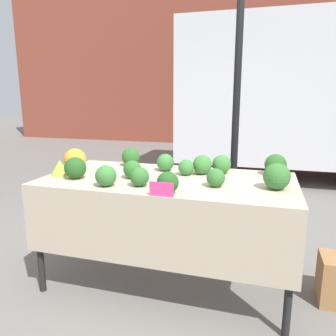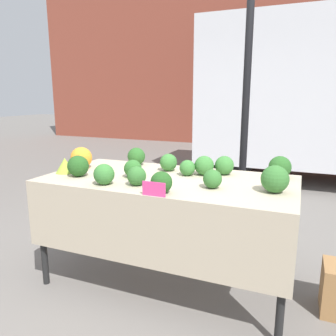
# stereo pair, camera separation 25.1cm
# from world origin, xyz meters

# --- Properties ---
(ground_plane) EXTENTS (40.00, 40.00, 0.00)m
(ground_plane) POSITION_xyz_m (0.00, 0.00, 0.00)
(ground_plane) COLOR slate
(building_facade) EXTENTS (16.00, 0.60, 5.69)m
(building_facade) POSITION_xyz_m (0.00, 8.23, 2.84)
(building_facade) COLOR brown
(building_facade) RESTS_ON ground_plane
(tent_pole) EXTENTS (0.07, 0.07, 2.67)m
(tent_pole) POSITION_xyz_m (0.42, 0.91, 1.34)
(tent_pole) COLOR black
(tent_pole) RESTS_ON ground_plane
(parked_truck) EXTENTS (4.00, 1.80, 2.80)m
(parked_truck) POSITION_xyz_m (1.03, 4.04, 1.46)
(parked_truck) COLOR silver
(parked_truck) RESTS_ON ground_plane
(market_table) EXTENTS (1.92, 0.96, 0.87)m
(market_table) POSITION_xyz_m (0.00, -0.07, 0.77)
(market_table) COLOR tan
(market_table) RESTS_ON ground_plane
(orange_cauliflower) EXTENTS (0.19, 0.19, 0.19)m
(orange_cauliflower) POSITION_xyz_m (-0.84, 0.05, 0.96)
(orange_cauliflower) COLOR orange
(orange_cauliflower) RESTS_ON market_table
(romanesco_head) EXTENTS (0.15, 0.15, 0.12)m
(romanesco_head) POSITION_xyz_m (-0.86, -0.15, 0.93)
(romanesco_head) COLOR #93B238
(romanesco_head) RESTS_ON market_table
(broccoli_head_0) EXTENTS (0.13, 0.13, 0.13)m
(broccoli_head_0) POSITION_xyz_m (0.39, -0.15, 0.94)
(broccoli_head_0) COLOR #336B2D
(broccoli_head_0) RESTS_ON market_table
(broccoli_head_1) EXTENTS (0.14, 0.14, 0.14)m
(broccoli_head_1) POSITION_xyz_m (0.11, -0.39, 0.94)
(broccoli_head_1) COLOR #23511E
(broccoli_head_1) RESTS_ON market_table
(broccoli_head_2) EXTENTS (0.17, 0.17, 0.17)m
(broccoli_head_2) POSITION_xyz_m (0.80, 0.33, 0.96)
(broccoli_head_2) COLOR #285B23
(broccoli_head_2) RESTS_ON market_table
(broccoli_head_3) EXTENTS (0.17, 0.17, 0.17)m
(broccoli_head_3) POSITION_xyz_m (-0.68, -0.21, 0.95)
(broccoli_head_3) COLOR #23511E
(broccoli_head_3) RESTS_ON market_table
(broccoli_head_4) EXTENTS (0.16, 0.16, 0.16)m
(broccoli_head_4) POSITION_xyz_m (0.23, 0.21, 0.95)
(broccoli_head_4) COLOR #387533
(broccoli_head_4) RESTS_ON market_table
(broccoli_head_5) EXTENTS (0.15, 0.15, 0.15)m
(broccoli_head_5) POSITION_xyz_m (0.38, 0.28, 0.95)
(broccoli_head_5) COLOR #387533
(broccoli_head_5) RESTS_ON market_table
(broccoli_head_6) EXTENTS (0.15, 0.15, 0.15)m
(broccoli_head_6) POSITION_xyz_m (-0.09, 0.24, 0.94)
(broccoli_head_6) COLOR #387533
(broccoli_head_6) RESTS_ON market_table
(broccoli_head_7) EXTENTS (0.14, 0.14, 0.14)m
(broccoli_head_7) POSITION_xyz_m (-0.26, -0.08, 0.94)
(broccoli_head_7) COLOR #2D6628
(broccoli_head_7) RESTS_ON market_table
(broccoli_head_8) EXTENTS (0.13, 0.13, 0.13)m
(broccoli_head_8) POSITION_xyz_m (0.11, 0.14, 0.93)
(broccoli_head_8) COLOR #387533
(broccoli_head_8) RESTS_ON market_table
(broccoli_head_9) EXTENTS (0.16, 0.16, 0.16)m
(broccoli_head_9) POSITION_xyz_m (-0.46, 0.35, 0.95)
(broccoli_head_9) COLOR #285B23
(broccoli_head_9) RESTS_ON market_table
(broccoli_head_10) EXTENTS (0.18, 0.18, 0.18)m
(broccoli_head_10) POSITION_xyz_m (0.79, -0.09, 0.96)
(broccoli_head_10) COLOR #336B2D
(broccoli_head_10) RESTS_ON market_table
(broccoli_head_11) EXTENTS (0.15, 0.15, 0.15)m
(broccoli_head_11) POSITION_xyz_m (-0.35, -0.35, 0.95)
(broccoli_head_11) COLOR #387533
(broccoli_head_11) RESTS_ON market_table
(broccoli_head_12) EXTENTS (0.14, 0.14, 0.14)m
(broccoli_head_12) POSITION_xyz_m (-0.13, -0.28, 0.94)
(broccoli_head_12) COLOR #336B2D
(broccoli_head_12) RESTS_ON market_table
(price_sign) EXTENTS (0.16, 0.01, 0.09)m
(price_sign) POSITION_xyz_m (0.09, -0.47, 0.92)
(price_sign) COLOR #E53D84
(price_sign) RESTS_ON market_table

